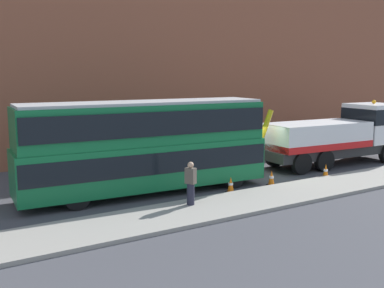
# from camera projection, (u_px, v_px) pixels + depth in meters

# --- Properties ---
(ground_plane) EXTENTS (120.00, 120.00, 0.00)m
(ground_plane) POSITION_uv_depth(u_px,v_px,m) (252.00, 174.00, 23.72)
(ground_plane) COLOR #424247
(near_kerb) EXTENTS (60.00, 2.80, 0.15)m
(near_kerb) POSITION_uv_depth(u_px,v_px,m) (311.00, 189.00, 20.18)
(near_kerb) COLOR gray
(near_kerb) RESTS_ON ground_plane
(building_facade) EXTENTS (60.00, 1.50, 16.00)m
(building_facade) POSITION_uv_depth(u_px,v_px,m) (177.00, 29.00, 29.11)
(building_facade) COLOR #935138
(building_facade) RESTS_ON ground_plane
(recovery_tow_truck) EXTENTS (10.21, 3.20, 3.67)m
(recovery_tow_truck) POSITION_uv_depth(u_px,v_px,m) (339.00, 134.00, 26.01)
(recovery_tow_truck) COLOR #2D2D2D
(recovery_tow_truck) RESTS_ON ground_plane
(double_decker_bus) EXTENTS (11.15, 3.24, 4.06)m
(double_decker_bus) POSITION_uv_depth(u_px,v_px,m) (145.00, 143.00, 19.54)
(double_decker_bus) COLOR #146B38
(double_decker_bus) RESTS_ON ground_plane
(pedestrian_onlooker) EXTENTS (0.41, 0.47, 1.71)m
(pedestrian_onlooker) POSITION_uv_depth(u_px,v_px,m) (191.00, 184.00, 17.46)
(pedestrian_onlooker) COLOR #232333
(pedestrian_onlooker) RESTS_ON near_kerb
(traffic_cone_near_bus) EXTENTS (0.36, 0.36, 0.72)m
(traffic_cone_near_bus) POSITION_uv_depth(u_px,v_px,m) (231.00, 185.00, 19.90)
(traffic_cone_near_bus) COLOR orange
(traffic_cone_near_bus) RESTS_ON ground_plane
(traffic_cone_midway) EXTENTS (0.36, 0.36, 0.72)m
(traffic_cone_midway) POSITION_uv_depth(u_px,v_px,m) (271.00, 178.00, 21.18)
(traffic_cone_midway) COLOR orange
(traffic_cone_midway) RESTS_ON ground_plane
(traffic_cone_near_truck) EXTENTS (0.36, 0.36, 0.72)m
(traffic_cone_near_truck) POSITION_uv_depth(u_px,v_px,m) (326.00, 171.00, 22.68)
(traffic_cone_near_truck) COLOR orange
(traffic_cone_near_truck) RESTS_ON ground_plane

